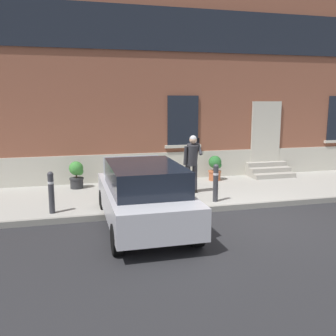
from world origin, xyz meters
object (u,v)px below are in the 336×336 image
(planter_charcoal, at_px, (77,174))
(planter_terracotta, at_px, (215,167))
(bollard_far_left, at_px, (51,191))
(hatchback_car_silver, at_px, (144,194))
(person_on_phone, at_px, (192,160))
(bollard_near_person, at_px, (216,181))
(planter_cream, at_px, (149,171))

(planter_charcoal, bearing_deg, planter_terracotta, 0.37)
(bollard_far_left, xyz_separation_m, planter_charcoal, (0.66, 2.59, -0.11))
(hatchback_car_silver, relative_size, person_on_phone, 2.33)
(person_on_phone, bearing_deg, planter_charcoal, 155.58)
(bollard_near_person, bearing_deg, planter_cream, 116.74)
(person_on_phone, relative_size, planter_charcoal, 2.03)
(bollard_far_left, xyz_separation_m, person_on_phone, (3.97, 1.07, 0.44))
(hatchback_car_silver, bearing_deg, planter_cream, 76.40)
(person_on_phone, bearing_deg, bollard_far_left, -164.64)
(hatchback_car_silver, bearing_deg, bollard_far_left, 149.92)
(person_on_phone, relative_size, planter_terracotta, 2.03)
(planter_cream, height_order, planter_terracotta, same)
(person_on_phone, bearing_deg, planter_cream, 122.75)
(bollard_near_person, bearing_deg, hatchback_car_silver, -151.65)
(person_on_phone, bearing_deg, bollard_near_person, -72.26)
(bollard_near_person, distance_m, planter_cream, 2.91)
(hatchback_car_silver, height_order, bollard_near_person, hatchback_car_silver)
(hatchback_car_silver, xyz_separation_m, person_on_phone, (1.89, 2.27, 0.36))
(hatchback_car_silver, relative_size, planter_charcoal, 4.73)
(person_on_phone, distance_m, planter_charcoal, 3.68)
(bollard_far_left, bearing_deg, planter_charcoal, 75.73)
(planter_charcoal, bearing_deg, person_on_phone, -24.72)
(bollard_far_left, relative_size, planter_cream, 1.22)
(bollard_near_person, distance_m, planter_charcoal, 4.47)
(hatchback_car_silver, xyz_separation_m, planter_terracotta, (3.25, 3.82, -0.18))
(bollard_near_person, distance_m, bollard_far_left, 4.30)
(hatchback_car_silver, height_order, person_on_phone, person_on_phone)
(bollard_far_left, bearing_deg, planter_terracotta, 26.19)
(hatchback_car_silver, distance_m, person_on_phone, 2.97)
(planter_cream, bearing_deg, bollard_near_person, -63.26)
(planter_cream, xyz_separation_m, planter_terracotta, (2.33, 0.02, 0.00))
(hatchback_car_silver, relative_size, bollard_near_person, 3.89)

